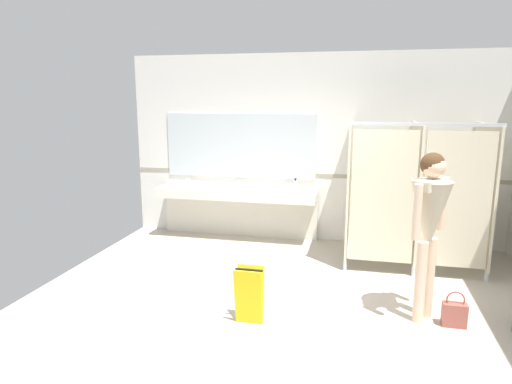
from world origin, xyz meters
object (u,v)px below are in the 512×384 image
Objects in this scene: paper_cup at (212,186)px; wet_floor_sign at (249,295)px; soap_dispenser at (295,185)px; person_standing at (430,215)px; handbag at (454,314)px.

wet_floor_sign is at bearing -64.54° from paper_cup.
person_standing is at bearing -54.78° from soap_dispenser.
soap_dispenser is at bearing 128.53° from handbag.
person_standing is 1.97m from wet_floor_sign.
soap_dispenser is 2.94m from wet_floor_sign.
handbag is at bearing -18.43° from person_standing.
handbag is at bearing -34.56° from paper_cup.
paper_cup reaches higher than handbag.
person_standing reaches higher than soap_dispenser.
person_standing is at bearing 16.02° from wet_floor_sign.
handbag is 2.07m from wet_floor_sign.
wet_floor_sign is at bearing -163.98° from person_standing.
person_standing is 9.29× the size of soap_dispenser.
paper_cup is 0.18× the size of wet_floor_sign.
wet_floor_sign is (-1.73, -0.50, -0.80)m from person_standing.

